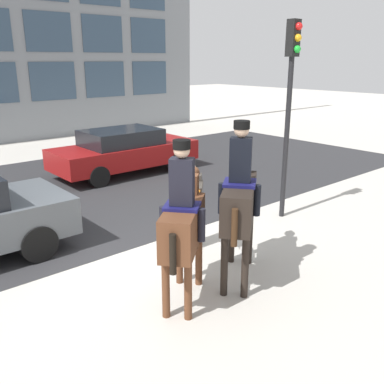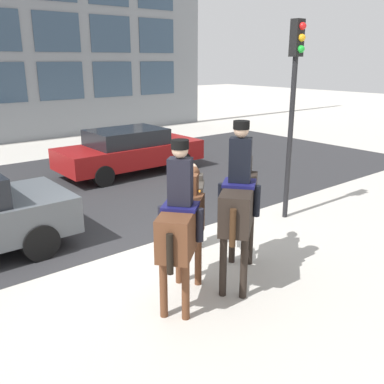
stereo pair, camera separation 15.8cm
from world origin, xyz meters
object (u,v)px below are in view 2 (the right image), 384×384
at_px(pedestrian_bystander, 192,200).
at_px(traffic_light, 294,91).
at_px(street_car_far_lane, 129,150).
at_px(mounted_horse_lead, 182,220).
at_px(mounted_horse_companion, 240,198).

xyz_separation_m(pedestrian_bystander, traffic_light, (2.72, -0.00, 1.83)).
distance_m(pedestrian_bystander, traffic_light, 3.28).
bearing_deg(street_car_far_lane, mounted_horse_lead, -115.34).
height_order(pedestrian_bystander, traffic_light, traffic_light).
xyz_separation_m(mounted_horse_lead, mounted_horse_companion, (1.08, -0.06, 0.12)).
bearing_deg(traffic_light, mounted_horse_companion, -155.21).
distance_m(mounted_horse_companion, street_car_far_lane, 7.28).
bearing_deg(mounted_horse_companion, street_car_far_lane, 33.68).
relative_size(pedestrian_bystander, street_car_far_lane, 0.37).
relative_size(pedestrian_bystander, traffic_light, 0.39).
relative_size(mounted_horse_companion, street_car_far_lane, 0.58).
bearing_deg(street_car_far_lane, pedestrian_bystander, -110.04).
bearing_deg(mounted_horse_lead, traffic_light, -22.35).
height_order(mounted_horse_lead, street_car_far_lane, mounted_horse_lead).
height_order(street_car_far_lane, traffic_light, traffic_light).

